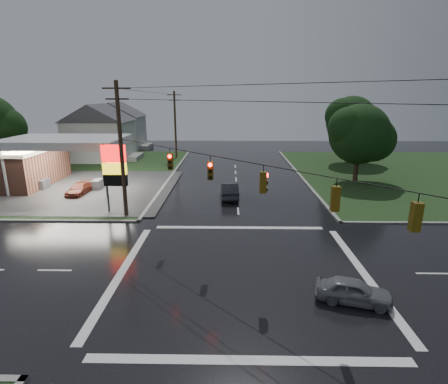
{
  "coord_description": "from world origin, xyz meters",
  "views": [
    {
      "loc": [
        -0.75,
        -18.27,
        9.92
      ],
      "look_at": [
        -1.18,
        6.5,
        3.0
      ],
      "focal_mm": 28.0,
      "sensor_mm": 36.0,
      "label": 1
    }
  ],
  "objects_px": {
    "car_crossing": "(354,291)",
    "car_pump": "(79,189)",
    "car_north": "(229,190)",
    "tree_ne_near": "(361,134)",
    "utility_pole_n": "(175,124)",
    "tree_ne_far": "(352,121)",
    "utility_pole_nw": "(121,149)",
    "house_near": "(100,132)",
    "pylon_sign": "(115,167)",
    "gas_station": "(7,163)",
    "house_far": "(118,125)"
  },
  "relations": [
    {
      "from": "car_crossing",
      "to": "car_pump",
      "type": "bearing_deg",
      "value": 64.53
    },
    {
      "from": "car_north",
      "to": "car_pump",
      "type": "relative_size",
      "value": 1.17
    },
    {
      "from": "tree_ne_near",
      "to": "car_pump",
      "type": "xyz_separation_m",
      "value": [
        -30.37,
        -5.92,
        -4.98
      ]
    },
    {
      "from": "utility_pole_n",
      "to": "tree_ne_far",
      "type": "bearing_deg",
      "value": -8.55
    },
    {
      "from": "utility_pole_n",
      "to": "car_crossing",
      "type": "relative_size",
      "value": 2.89
    },
    {
      "from": "utility_pole_nw",
      "to": "house_near",
      "type": "height_order",
      "value": "utility_pole_nw"
    },
    {
      "from": "house_near",
      "to": "car_north",
      "type": "relative_size",
      "value": 2.33
    },
    {
      "from": "car_pump",
      "to": "pylon_sign",
      "type": "bearing_deg",
      "value": -41.78
    },
    {
      "from": "gas_station",
      "to": "car_north",
      "type": "distance_m",
      "value": 25.35
    },
    {
      "from": "gas_station",
      "to": "utility_pole_nw",
      "type": "relative_size",
      "value": 2.38
    },
    {
      "from": "tree_ne_far",
      "to": "car_crossing",
      "type": "distance_m",
      "value": 39.18
    },
    {
      "from": "house_far",
      "to": "tree_ne_far",
      "type": "relative_size",
      "value": 1.13
    },
    {
      "from": "pylon_sign",
      "to": "tree_ne_far",
      "type": "relative_size",
      "value": 0.61
    },
    {
      "from": "pylon_sign",
      "to": "tree_ne_far",
      "type": "height_order",
      "value": "tree_ne_far"
    },
    {
      "from": "gas_station",
      "to": "car_north",
      "type": "bearing_deg",
      "value": -10.4
    },
    {
      "from": "gas_station",
      "to": "utility_pole_n",
      "type": "bearing_deg",
      "value": 48.53
    },
    {
      "from": "house_far",
      "to": "car_crossing",
      "type": "bearing_deg",
      "value": -61.81
    },
    {
      "from": "pylon_sign",
      "to": "tree_ne_far",
      "type": "xyz_separation_m",
      "value": [
        27.65,
        23.49,
        2.17
      ]
    },
    {
      "from": "car_north",
      "to": "tree_ne_near",
      "type": "bearing_deg",
      "value": -158.54
    },
    {
      "from": "house_near",
      "to": "car_crossing",
      "type": "height_order",
      "value": "house_near"
    },
    {
      "from": "car_pump",
      "to": "house_far",
      "type": "bearing_deg",
      "value": 102.64
    },
    {
      "from": "car_crossing",
      "to": "car_north",
      "type": "bearing_deg",
      "value": 34.75
    },
    {
      "from": "tree_ne_far",
      "to": "house_near",
      "type": "bearing_deg",
      "value": 176.99
    },
    {
      "from": "house_far",
      "to": "car_north",
      "type": "height_order",
      "value": "house_far"
    },
    {
      "from": "gas_station",
      "to": "tree_ne_far",
      "type": "bearing_deg",
      "value": 18.46
    },
    {
      "from": "pylon_sign",
      "to": "house_near",
      "type": "height_order",
      "value": "house_near"
    },
    {
      "from": "house_near",
      "to": "house_far",
      "type": "distance_m",
      "value": 12.04
    },
    {
      "from": "utility_pole_nw",
      "to": "car_pump",
      "type": "height_order",
      "value": "utility_pole_nw"
    },
    {
      "from": "house_far",
      "to": "car_pump",
      "type": "distance_m",
      "value": 32.65
    },
    {
      "from": "car_pump",
      "to": "car_north",
      "type": "bearing_deg",
      "value": -1.03
    },
    {
      "from": "utility_pole_nw",
      "to": "car_north",
      "type": "bearing_deg",
      "value": 32.93
    },
    {
      "from": "tree_ne_far",
      "to": "car_pump",
      "type": "distance_m",
      "value": 38.29
    },
    {
      "from": "utility_pole_n",
      "to": "car_pump",
      "type": "distance_m",
      "value": 23.44
    },
    {
      "from": "car_crossing",
      "to": "car_pump",
      "type": "distance_m",
      "value": 28.79
    },
    {
      "from": "utility_pole_n",
      "to": "tree_ne_near",
      "type": "xyz_separation_m",
      "value": [
        23.64,
        -16.01,
        0.09
      ]
    },
    {
      "from": "tree_ne_far",
      "to": "tree_ne_near",
      "type": "bearing_deg",
      "value": -104.07
    },
    {
      "from": "car_crossing",
      "to": "utility_pole_n",
      "type": "bearing_deg",
      "value": 35.88
    },
    {
      "from": "house_near",
      "to": "house_far",
      "type": "xyz_separation_m",
      "value": [
        -1.0,
        12.0,
        0.0
      ]
    },
    {
      "from": "pylon_sign",
      "to": "utility_pole_n",
      "type": "height_order",
      "value": "utility_pole_n"
    },
    {
      "from": "utility_pole_n",
      "to": "car_crossing",
      "type": "bearing_deg",
      "value": -70.05
    },
    {
      "from": "house_near",
      "to": "car_crossing",
      "type": "bearing_deg",
      "value": -55.96
    },
    {
      "from": "tree_ne_far",
      "to": "utility_pole_nw",
      "type": "bearing_deg",
      "value": -137.41
    },
    {
      "from": "car_pump",
      "to": "gas_station",
      "type": "bearing_deg",
      "value": 161.51
    },
    {
      "from": "utility_pole_nw",
      "to": "house_near",
      "type": "xyz_separation_m",
      "value": [
        -11.45,
        26.5,
        -1.32
      ]
    },
    {
      "from": "tree_ne_near",
      "to": "car_north",
      "type": "bearing_deg",
      "value": -155.34
    },
    {
      "from": "tree_ne_near",
      "to": "car_north",
      "type": "height_order",
      "value": "tree_ne_near"
    },
    {
      "from": "house_near",
      "to": "car_crossing",
      "type": "relative_size",
      "value": 3.04
    },
    {
      "from": "tree_ne_near",
      "to": "car_pump",
      "type": "relative_size",
      "value": 2.23
    },
    {
      "from": "tree_ne_near",
      "to": "car_crossing",
      "type": "relative_size",
      "value": 2.47
    },
    {
      "from": "utility_pole_n",
      "to": "gas_station",
      "type": "bearing_deg",
      "value": -131.47
    }
  ]
}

